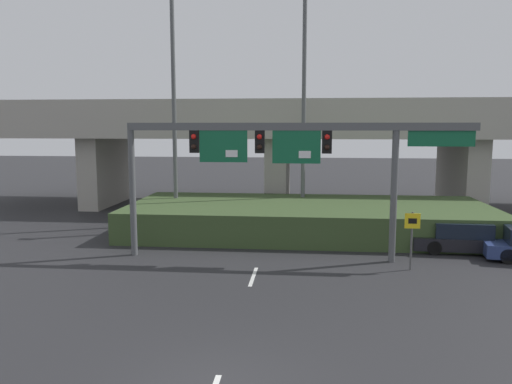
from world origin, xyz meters
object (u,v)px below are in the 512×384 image
object	(u,v)px
speed_limit_sign	(412,232)
parked_sedan_near_right	(464,238)
highway_light_pole_near	(173,59)
signal_gantry	(283,150)
highway_light_pole_far	(304,88)

from	to	relation	value
speed_limit_sign	parked_sedan_near_right	distance (m)	4.50
speed_limit_sign	highway_light_pole_near	distance (m)	16.26
signal_gantry	highway_light_pole_near	xyz separation A→B (m)	(-6.50, 7.00, 4.69)
highway_light_pole_near	parked_sedan_near_right	world-z (taller)	highway_light_pole_near
signal_gantry	highway_light_pole_far	world-z (taller)	highway_light_pole_far
signal_gantry	speed_limit_sign	xyz separation A→B (m)	(5.15, -1.16, -3.18)
speed_limit_sign	highway_light_pole_near	size ratio (longest dim) A/B	0.13
highway_light_pole_near	highway_light_pole_far	xyz separation A→B (m)	(7.30, 1.14, -1.57)
signal_gantry	parked_sedan_near_right	size ratio (longest dim) A/B	3.00
signal_gantry	parked_sedan_near_right	distance (m)	9.34
highway_light_pole_far	highway_light_pole_near	bearing A→B (deg)	-171.09
signal_gantry	speed_limit_sign	size ratio (longest dim) A/B	6.22
signal_gantry	parked_sedan_near_right	bearing A→B (deg)	14.31
signal_gantry	speed_limit_sign	bearing A→B (deg)	-12.70
highway_light_pole_near	parked_sedan_near_right	xyz separation A→B (m)	(14.65, -4.92, -8.74)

